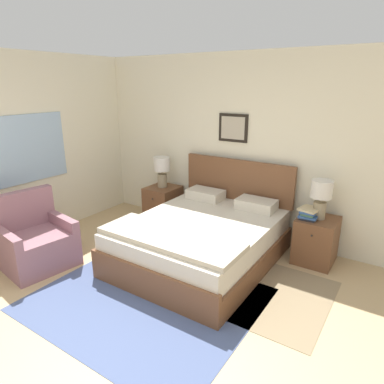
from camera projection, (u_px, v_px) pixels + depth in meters
ground_plane at (90, 365)px, 2.78m from camera, size 16.00×16.00×0.00m
wall_back at (253, 148)px, 4.83m from camera, size 7.55×0.09×2.60m
wall_left at (42, 147)px, 4.95m from camera, size 0.08×5.44×2.60m
area_rug_main at (146, 299)px, 3.62m from camera, size 2.23×1.90×0.01m
area_rug_bedside at (281, 298)px, 3.64m from camera, size 0.97×1.31×0.01m
bed at (202, 238)px, 4.34m from camera, size 1.68×2.07×1.14m
armchair at (35, 242)px, 4.23m from camera, size 0.84×0.88×0.91m
nightstand_near_window at (163, 204)px, 5.59m from camera, size 0.47×0.53×0.58m
nightstand_by_door at (316, 240)px, 4.32m from camera, size 0.47×0.53×0.58m
table_lamp_near_window at (162, 168)px, 5.43m from camera, size 0.26×0.26×0.49m
table_lamp_by_door at (321, 194)px, 4.15m from camera, size 0.26×0.26×0.49m
book_thick_bottom at (309, 217)px, 4.24m from camera, size 0.20×0.27×0.03m
book_hardcover_middle at (309, 215)px, 4.23m from camera, size 0.23×0.28×0.02m
book_novel_upper at (309, 213)px, 4.22m from camera, size 0.16×0.23×0.03m
book_slim_near_top at (309, 211)px, 4.21m from camera, size 0.19×0.25×0.02m
book_paperback_top at (310, 209)px, 4.21m from camera, size 0.25×0.28×0.03m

